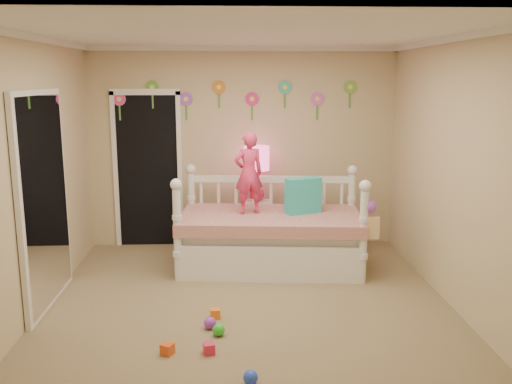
{
  "coord_description": "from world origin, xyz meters",
  "views": [
    {
      "loc": [
        -0.15,
        -4.98,
        2.21
      ],
      "look_at": [
        0.1,
        0.6,
        1.05
      ],
      "focal_mm": 38.8,
      "sensor_mm": 36.0,
      "label": 1
    }
  ],
  "objects_px": {
    "nightstand": "(257,225)",
    "table_lamp": "(257,165)",
    "child": "(249,173)",
    "daybed": "(270,219)"
  },
  "relations": [
    {
      "from": "nightstand",
      "to": "table_lamp",
      "type": "xyz_separation_m",
      "value": [
        -0.0,
        -0.0,
        0.79
      ]
    },
    {
      "from": "child",
      "to": "table_lamp",
      "type": "bearing_deg",
      "value": -117.99
    },
    {
      "from": "daybed",
      "to": "table_lamp",
      "type": "bearing_deg",
      "value": 104.98
    },
    {
      "from": "daybed",
      "to": "nightstand",
      "type": "xyz_separation_m",
      "value": [
        -0.13,
        0.72,
        -0.26
      ]
    },
    {
      "from": "daybed",
      "to": "nightstand",
      "type": "bearing_deg",
      "value": 104.98
    },
    {
      "from": "nightstand",
      "to": "table_lamp",
      "type": "relative_size",
      "value": 0.88
    },
    {
      "from": "table_lamp",
      "to": "child",
      "type": "bearing_deg",
      "value": -100.39
    },
    {
      "from": "daybed",
      "to": "nightstand",
      "type": "height_order",
      "value": "daybed"
    },
    {
      "from": "table_lamp",
      "to": "nightstand",
      "type": "bearing_deg",
      "value": 86.42
    },
    {
      "from": "daybed",
      "to": "nightstand",
      "type": "distance_m",
      "value": 0.78
    }
  ]
}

